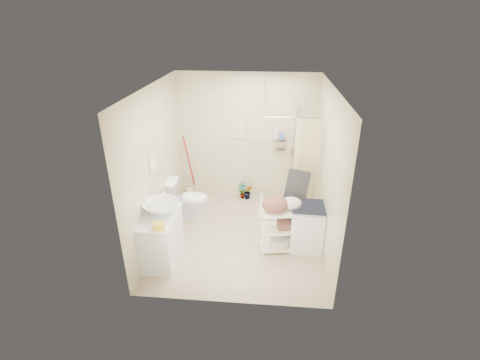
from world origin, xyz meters
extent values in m
plane|color=tan|center=(0.00, 0.00, 0.00)|extent=(3.20, 3.20, 0.00)
cube|color=silver|center=(0.00, 0.00, 2.60)|extent=(2.80, 3.20, 0.04)
cube|color=beige|center=(0.00, 1.60, 1.30)|extent=(2.80, 0.04, 2.60)
cube|color=beige|center=(0.00, -1.60, 1.30)|extent=(2.80, 0.04, 2.60)
cube|color=beige|center=(-1.40, 0.00, 1.30)|extent=(0.04, 3.20, 2.60)
cube|color=beige|center=(1.40, 0.00, 1.30)|extent=(0.04, 3.20, 2.60)
cube|color=silver|center=(-1.16, -0.75, 0.40)|extent=(0.51, 0.91, 0.80)
imported|color=silver|center=(-1.15, -0.67, 0.90)|extent=(0.67, 0.67, 0.19)
cube|color=gold|center=(-1.05, -1.10, 0.85)|extent=(0.18, 0.15, 0.09)
cube|color=yellow|center=(-1.08, -1.10, 0.07)|extent=(0.28, 0.22, 0.14)
imported|color=white|center=(-1.04, 0.56, 0.39)|extent=(0.78, 0.46, 0.79)
imported|color=brown|center=(-0.07, 1.40, 0.18)|extent=(0.20, 0.14, 0.36)
imported|color=brown|center=(0.05, 1.38, 0.16)|extent=(0.19, 0.16, 0.32)
cube|color=#C6B98F|center=(-0.15, 1.58, 1.50)|extent=(0.28, 0.03, 0.42)
imported|color=silver|center=(0.59, 1.51, 1.43)|extent=(0.11, 0.11, 0.22)
imported|color=#395C9C|center=(0.71, 1.50, 1.40)|extent=(0.07, 0.07, 0.15)
cube|color=silver|center=(1.14, -0.20, 0.39)|extent=(0.55, 0.57, 0.77)
camera|label=1|loc=(0.47, -5.15, 3.57)|focal=26.00mm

